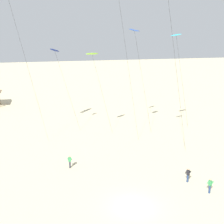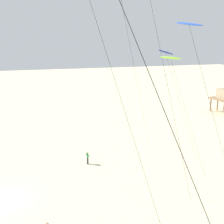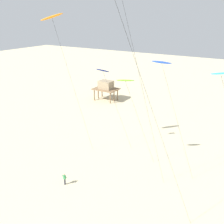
# 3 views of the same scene
# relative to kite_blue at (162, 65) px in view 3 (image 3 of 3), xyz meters

# --- Properties ---
(kite_blue) EXTENTS (5.44, 4.67, 16.66)m
(kite_blue) POSITION_rel_kite_blue_xyz_m (0.00, 0.00, 0.00)
(kite_blue) COLOR blue
(kite_blue) RESTS_ON ground
(kite_cyan) EXTENTS (6.15, 4.96, 15.88)m
(kite_cyan) POSITION_rel_kite_blue_xyz_m (6.47, 0.61, -0.74)
(kite_cyan) COLOR #33BFE0
(kite_cyan) RESTS_ON ground
(kite_orange) EXTENTS (5.34, 4.77, 21.85)m
(kite_orange) POSITION_rel_kite_blue_xyz_m (-16.38, -0.37, 4.95)
(kite_orange) COLOR orange
(kite_orange) RESTS_ON ground
(kite_navy) EXTENTS (4.54, 4.05, 13.95)m
(kite_navy) POSITION_rel_kite_blue_xyz_m (-10.79, 3.89, -2.77)
(kite_navy) COLOR navy
(kite_navy) RESTS_ON ground
(kite_lime) EXTENTS (4.84, 4.13, 13.39)m
(kite_lime) POSITION_rel_kite_blue_xyz_m (-5.70, 1.67, -3.05)
(kite_lime) COLOR #8CD833
(kite_lime) RESTS_ON ground
(kite_flyer_furthest) EXTENTS (0.60, 0.58, 1.67)m
(kite_flyer_furthest) POSITION_rel_kite_blue_xyz_m (-10.02, -6.90, -15.16)
(kite_flyer_furthest) COLOR #33333D
(kite_flyer_furthest) RESTS_ON ground
(stilt_house) EXTENTS (6.25, 4.54, 5.20)m
(stilt_house) POSITION_rel_kite_blue_xyz_m (-25.50, 26.91, -12.30)
(stilt_house) COLOR #846647
(stilt_house) RESTS_ON ground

